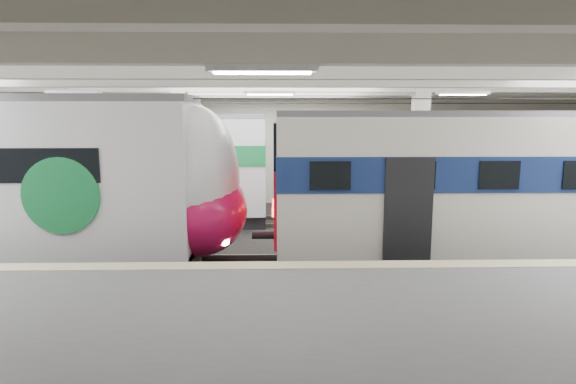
{
  "coord_description": "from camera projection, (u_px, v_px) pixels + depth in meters",
  "views": [
    {
      "loc": [
        0.2,
        -13.12,
        4.31
      ],
      "look_at": [
        0.53,
        1.0,
        2.0
      ],
      "focal_mm": 30.0,
      "sensor_mm": 36.0,
      "label": 1
    }
  ],
  "objects": [
    {
      "name": "older_rer",
      "position": [
        510.0,
        186.0,
        13.41
      ],
      "size": [
        13.26,
        2.93,
        4.38
      ],
      "color": "silver",
      "rests_on": "ground"
    },
    {
      "name": "far_train",
      "position": [
        93.0,
        168.0,
        18.54
      ],
      "size": [
        13.39,
        3.03,
        4.28
      ],
      "rotation": [
        0.0,
        0.0,
        0.02
      ],
      "color": "silver",
      "rests_on": "ground"
    },
    {
      "name": "station_hall",
      "position": [
        269.0,
        159.0,
        11.39
      ],
      "size": [
        36.0,
        24.0,
        5.75
      ],
      "color": "black",
      "rests_on": "ground"
    }
  ]
}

